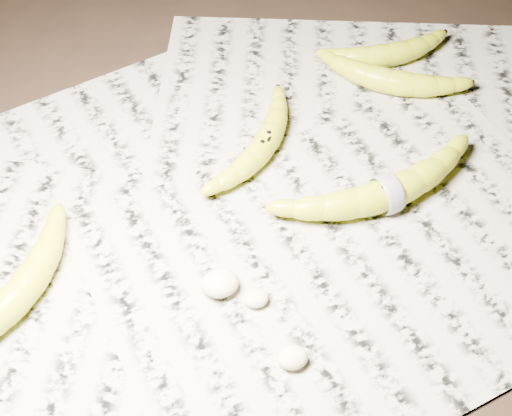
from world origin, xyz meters
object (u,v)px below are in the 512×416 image
object	(u,v)px
banana_center	(264,143)
banana_upper_a	(390,79)
banana_taped	(387,192)
banana_upper_b	(389,53)
banana_left_b	(20,290)

from	to	relation	value
banana_center	banana_upper_a	distance (m)	0.21
banana_center	banana_taped	bearing A→B (deg)	-93.34
banana_taped	banana_upper_a	size ratio (longest dim) A/B	1.33
banana_center	banana_upper_b	size ratio (longest dim) A/B	1.10
banana_left_b	banana_upper_a	bearing A→B (deg)	-25.89
banana_taped	banana_upper_a	world-z (taller)	banana_taped
banana_center	banana_upper_a	size ratio (longest dim) A/B	0.99
banana_left_b	banana_upper_b	distance (m)	0.58
banana_left_b	banana_center	xyz separation A→B (m)	(0.30, 0.14, -0.00)
banana_left_b	banana_taped	bearing A→B (deg)	-45.54
banana_upper_a	banana_left_b	bearing A→B (deg)	-123.92
banana_upper_b	banana_upper_a	bearing A→B (deg)	-108.44
banana_upper_a	banana_upper_b	distance (m)	0.06
banana_taped	banana_upper_b	distance (m)	0.26
banana_center	banana_upper_a	xyz separation A→B (m)	(0.19, 0.07, 0.00)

